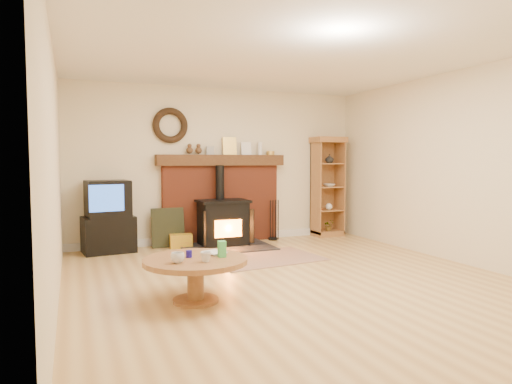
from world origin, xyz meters
name	(u,v)px	position (x,y,z in m)	size (l,w,h in m)	color
ground	(292,280)	(0.00, 0.00, 0.00)	(5.50, 5.50, 0.00)	tan
room_shell	(288,132)	(-0.02, 0.09, 1.72)	(5.02, 5.52, 2.61)	beige
chimney_breast	(221,195)	(0.00, 2.67, 0.80)	(2.20, 0.22, 1.78)	brown
wood_stove	(223,224)	(-0.09, 2.27, 0.37)	(1.40, 1.00, 1.31)	black
area_rug	(264,258)	(0.15, 1.17, 0.01)	(1.54, 1.06, 0.01)	brown
tv_unit	(108,218)	(-1.85, 2.47, 0.52)	(0.80, 0.60, 1.09)	black
curio_cabinet	(327,187)	(1.99, 2.55, 0.91)	(0.58, 0.42, 1.81)	brown
firelog_box	(181,241)	(-0.76, 2.40, 0.11)	(0.35, 0.22, 0.22)	yellow
leaning_painting	(168,227)	(-0.94, 2.55, 0.31)	(0.52, 0.03, 0.63)	black
fire_tools	(273,231)	(0.89, 2.50, 0.16)	(0.19, 0.16, 0.70)	black
coffee_table	(196,266)	(-1.25, -0.39, 0.35)	(1.02, 1.02, 0.59)	brown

